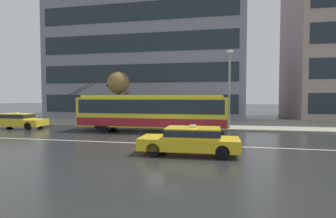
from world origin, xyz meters
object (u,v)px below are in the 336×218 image
Objects in this scene: pedestrian_at_shelter at (195,108)px; street_tree_bare at (118,84)px; taxi_oncoming_near at (191,139)px; bus_shelter at (156,105)px; street_lamp at (229,82)px; trolleybus at (152,111)px; pedestrian_approaching_curb at (185,114)px; taxi_queued_behind_bus at (17,120)px.

street_tree_bare is at bearing 172.46° from pedestrian_at_shelter.
taxi_oncoming_near is 2.28× the size of pedestrian_at_shelter.
pedestrian_at_shelter reaches higher than taxi_oncoming_near.
pedestrian_at_shelter is (3.66, -1.17, -0.19)m from bus_shelter.
trolleybus is at bearing -157.58° from street_lamp.
pedestrian_at_shelter is at bearing 37.52° from trolleybus.
pedestrian_at_shelter is at bearing -7.54° from street_tree_bare.
taxi_oncoming_near is 9.83m from pedestrian_at_shelter.
street_tree_bare is (-7.96, 10.70, 3.18)m from taxi_oncoming_near.
pedestrian_at_shelter is at bearing 94.52° from taxi_oncoming_near.
trolleybus reaches higher than taxi_oncoming_near.
taxi_oncoming_near is 0.96× the size of street_tree_bare.
trolleybus is 7.31× the size of pedestrian_approaching_curb.
trolleybus is 2.58× the size of street_tree_bare.
taxi_queued_behind_bus is 18.10m from street_lamp.
pedestrian_at_shelter is at bearing -179.00° from street_lamp.
trolleybus is 11.83m from taxi_queued_behind_bus.
bus_shelter is 3.85m from pedestrian_at_shelter.
taxi_oncoming_near is at bearing -80.79° from pedestrian_approaching_curb.
taxi_oncoming_near is at bearing -62.55° from trolleybus.
taxi_oncoming_near is 1.01× the size of taxi_queued_behind_bus.
trolleybus reaches higher than pedestrian_at_shelter.
taxi_oncoming_near is 0.74× the size of street_lamp.
bus_shelter is 2.02× the size of pedestrian_at_shelter.
bus_shelter is (11.20, 3.80, 1.26)m from taxi_queued_behind_bus.
street_tree_bare reaches higher than pedestrian_approaching_curb.
pedestrian_at_shelter is 7.56m from street_tree_bare.
pedestrian_at_shelter is 1.20× the size of pedestrian_approaching_curb.
street_tree_bare is (7.67, 3.58, 3.18)m from taxi_queued_behind_bus.
bus_shelter is at bearing 3.57° from street_tree_bare.
taxi_queued_behind_bus is 11.90m from bus_shelter.
taxi_queued_behind_bus is 0.95× the size of street_tree_bare.
pedestrian_at_shelter is 0.33× the size of street_lamp.
street_lamp is at bearing 8.65° from taxi_queued_behind_bus.
trolleybus is at bearing 117.45° from taxi_oncoming_near.
pedestrian_approaching_curb is (2.70, -0.25, -0.80)m from bus_shelter.
taxi_oncoming_near is 11.85m from bus_shelter.
taxi_oncoming_near is 1.13× the size of bus_shelter.
taxi_oncoming_near is at bearing -53.34° from street_tree_bare.
trolleybus is 8.37m from taxi_oncoming_near.
bus_shelter is 6.80m from street_lamp.
street_tree_bare is (-7.19, 0.95, 2.11)m from pedestrian_at_shelter.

